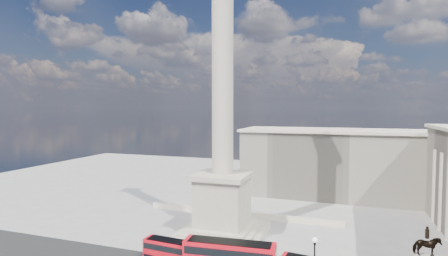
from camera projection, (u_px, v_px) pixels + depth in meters
name	position (u px, v px, depth m)	size (l,w,h in m)	color
ground	(212.00, 246.00, 55.37)	(180.00, 180.00, 0.00)	#A09C97
nelsons_column	(223.00, 161.00, 59.35)	(14.00, 14.00, 49.85)	#C0B7A0
balustrade_wall	(241.00, 214.00, 70.43)	(40.00, 0.60, 1.10)	beige
building_northeast	(346.00, 163.00, 86.09)	(51.00, 17.00, 16.60)	#AFA690
red_bus_a	(177.00, 255.00, 47.28)	(9.73, 2.90, 3.89)	red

